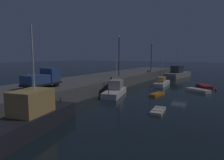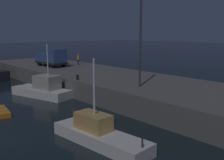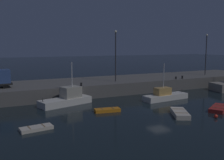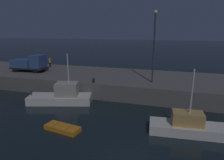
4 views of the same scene
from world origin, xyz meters
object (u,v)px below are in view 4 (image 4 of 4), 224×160
dockworker (50,62)px  bollard_west (94,81)px  fishing_boat_blue (193,127)px  fishing_trawler_red (62,96)px  rowboat_white_mid (62,128)px  lamp_post_west (154,42)px  utility_truck (30,63)px

dockworker → bollard_west: (11.36, -7.71, -0.68)m
fishing_boat_blue → bollard_west: 12.74m
fishing_trawler_red → fishing_boat_blue: bearing=-13.1°
rowboat_white_mid → dockworker: bearing=126.2°
lamp_post_west → dockworker: lamp_post_west is taller
lamp_post_west → bollard_west: bearing=-161.3°
fishing_trawler_red → utility_truck: 11.28m
lamp_post_west → dockworker: bearing=163.7°
rowboat_white_mid → bollard_west: (-0.49, 8.48, 2.08)m
rowboat_white_mid → lamp_post_west: size_ratio=0.38×
lamp_post_west → utility_truck: (-19.06, 1.14, -3.70)m
fishing_boat_blue → dockworker: bearing=148.9°
fishing_boat_blue → utility_truck: size_ratio=1.33×
rowboat_white_mid → fishing_trawler_red: bearing=120.3°
rowboat_white_mid → bollard_west: 8.74m
dockworker → fishing_boat_blue: bearing=-31.1°
utility_truck → dockworker: 4.29m
fishing_boat_blue → lamp_post_west: (-4.21, 8.25, 6.36)m
utility_truck → bollard_west: utility_truck is taller
fishing_trawler_red → fishing_boat_blue: fishing_trawler_red is taller
fishing_boat_blue → rowboat_white_mid: (-10.68, -2.59, -0.44)m
fishing_trawler_red → fishing_boat_blue: size_ratio=1.02×
utility_truck → dockworker: size_ratio=3.44×
lamp_post_west → bollard_west: 8.74m
rowboat_white_mid → bollard_west: bollard_west is taller
fishing_boat_blue → lamp_post_west: size_ratio=0.87×
utility_truck → dockworker: (0.74, 4.21, -0.34)m
utility_truck → bollard_west: (12.10, -3.50, -1.02)m
fishing_trawler_red → utility_truck: bearing=146.3°
lamp_post_west → utility_truck: lamp_post_west is taller
fishing_boat_blue → utility_truck: fishing_boat_blue is taller
rowboat_white_mid → lamp_post_west: (6.47, 10.83, 6.80)m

